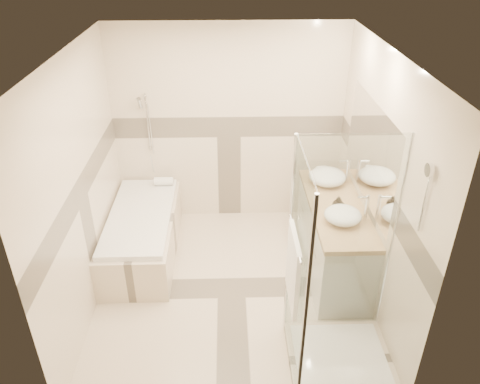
{
  "coord_description": "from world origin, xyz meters",
  "views": [
    {
      "loc": [
        -0.02,
        -3.86,
        3.42
      ],
      "look_at": [
        0.1,
        0.25,
        1.05
      ],
      "focal_mm": 35.0,
      "sensor_mm": 36.0,
      "label": 1
    }
  ],
  "objects_px": {
    "vanity": "(333,238)",
    "vessel_sink_far": "(343,215)",
    "bathtub": "(142,232)",
    "vessel_sink_near": "(327,177)",
    "shower_enclosure": "(330,318)",
    "amenity_bottle_b": "(337,203)",
    "amenity_bottle_a": "(339,204)"
  },
  "relations": [
    {
      "from": "vanity",
      "to": "vessel_sink_far",
      "type": "bearing_deg",
      "value": -93.58
    },
    {
      "from": "bathtub",
      "to": "vessel_sink_near",
      "type": "distance_m",
      "value": 2.22
    },
    {
      "from": "vanity",
      "to": "shower_enclosure",
      "type": "xyz_separation_m",
      "value": [
        -0.29,
        -1.27,
        0.08
      ]
    },
    {
      "from": "vessel_sink_near",
      "to": "bathtub",
      "type": "bearing_deg",
      "value": -176.74
    },
    {
      "from": "bathtub",
      "to": "amenity_bottle_b",
      "type": "height_order",
      "value": "amenity_bottle_b"
    },
    {
      "from": "amenity_bottle_b",
      "to": "vessel_sink_far",
      "type": "bearing_deg",
      "value": -90.0
    },
    {
      "from": "bathtub",
      "to": "amenity_bottle_b",
      "type": "xyz_separation_m",
      "value": [
        2.13,
        -0.42,
        0.61
      ]
    },
    {
      "from": "vessel_sink_near",
      "to": "amenity_bottle_b",
      "type": "distance_m",
      "value": 0.54
    },
    {
      "from": "vessel_sink_near",
      "to": "vessel_sink_far",
      "type": "bearing_deg",
      "value": -90.0
    },
    {
      "from": "amenity_bottle_b",
      "to": "vanity",
      "type": "bearing_deg",
      "value": 73.74
    },
    {
      "from": "vanity",
      "to": "vessel_sink_near",
      "type": "bearing_deg",
      "value": 92.43
    },
    {
      "from": "vessel_sink_far",
      "to": "amenity_bottle_a",
      "type": "xyz_separation_m",
      "value": [
        0.0,
        0.19,
        0.01
      ]
    },
    {
      "from": "bathtub",
      "to": "vessel_sink_near",
      "type": "height_order",
      "value": "vessel_sink_near"
    },
    {
      "from": "shower_enclosure",
      "to": "bathtub",
      "type": "bearing_deg",
      "value": 138.9
    },
    {
      "from": "bathtub",
      "to": "vessel_sink_far",
      "type": "height_order",
      "value": "vessel_sink_far"
    },
    {
      "from": "bathtub",
      "to": "vessel_sink_far",
      "type": "distance_m",
      "value": 2.32
    },
    {
      "from": "shower_enclosure",
      "to": "amenity_bottle_b",
      "type": "height_order",
      "value": "shower_enclosure"
    },
    {
      "from": "vessel_sink_far",
      "to": "amenity_bottle_b",
      "type": "xyz_separation_m",
      "value": [
        0.0,
        0.25,
        -0.01
      ]
    },
    {
      "from": "bathtub",
      "to": "vessel_sink_near",
      "type": "relative_size",
      "value": 4.07
    },
    {
      "from": "vessel_sink_far",
      "to": "amenity_bottle_a",
      "type": "relative_size",
      "value": 2.22
    },
    {
      "from": "shower_enclosure",
      "to": "amenity_bottle_a",
      "type": "bearing_deg",
      "value": 76.61
    },
    {
      "from": "vessel_sink_near",
      "to": "amenity_bottle_a",
      "type": "relative_size",
      "value": 2.52
    },
    {
      "from": "shower_enclosure",
      "to": "vessel_sink_near",
      "type": "distance_m",
      "value": 1.81
    },
    {
      "from": "bathtub",
      "to": "vanity",
      "type": "distance_m",
      "value": 2.18
    },
    {
      "from": "shower_enclosure",
      "to": "vessel_sink_far",
      "type": "bearing_deg",
      "value": 74.0
    },
    {
      "from": "vessel_sink_near",
      "to": "amenity_bottle_b",
      "type": "bearing_deg",
      "value": -90.0
    },
    {
      "from": "bathtub",
      "to": "shower_enclosure",
      "type": "height_order",
      "value": "shower_enclosure"
    },
    {
      "from": "shower_enclosure",
      "to": "vessel_sink_far",
      "type": "distance_m",
      "value": 1.07
    },
    {
      "from": "amenity_bottle_b",
      "to": "shower_enclosure",
      "type": "bearing_deg",
      "value": -102.78
    },
    {
      "from": "bathtub",
      "to": "vessel_sink_far",
      "type": "bearing_deg",
      "value": -17.44
    },
    {
      "from": "bathtub",
      "to": "shower_enclosure",
      "type": "bearing_deg",
      "value": -41.1
    },
    {
      "from": "bathtub",
      "to": "vanity",
      "type": "height_order",
      "value": "vanity"
    }
  ]
}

